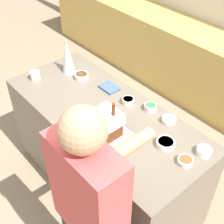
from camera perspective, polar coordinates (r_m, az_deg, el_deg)
ground_plane at (r=3.15m, az=-1.35°, el=-12.88°), size 12.00×12.00×0.00m
back_cabinet_block at (r=3.93m, az=19.41°, el=5.83°), size 6.00×0.60×0.89m
kitchen_island at (r=2.80m, az=-1.50°, el=-7.13°), size 1.81×0.78×0.93m
baking_tray at (r=2.27m, az=-1.18°, el=-4.13°), size 0.40×0.32×0.01m
gingerbread_house at (r=2.19m, az=-1.20°, el=-2.08°), size 0.20×0.20×0.30m
decorative_tree at (r=2.88m, az=-8.14°, el=10.09°), size 0.12×0.12×0.33m
candy_bowl_near_tray_left at (r=2.40m, az=10.35°, el=-1.44°), size 0.11×0.11×0.04m
candy_bowl_far_right at (r=2.13m, az=13.27°, el=-8.70°), size 0.11×0.11×0.04m
candy_bowl_far_left at (r=2.54m, az=2.94°, el=2.11°), size 0.10×0.10×0.04m
candy_bowl_near_tray_right at (r=2.84m, az=-5.61°, el=6.61°), size 0.12×0.12×0.05m
candy_bowl_center_rear at (r=2.21m, az=9.77°, el=-5.62°), size 0.13×0.13×0.04m
candy_bowl_behind_tray at (r=2.49m, az=7.05°, el=0.90°), size 0.10×0.10×0.05m
candy_bowl_front_corner at (r=2.21m, az=16.47°, el=-6.87°), size 0.10×0.10×0.05m
cookbook at (r=2.71m, az=-0.49°, el=4.47°), size 0.16×0.12×0.02m
mug at (r=2.89m, az=-13.88°, el=6.47°), size 0.09×0.09×0.08m
person at (r=1.90m, az=-3.89°, el=-19.09°), size 0.45×0.56×1.71m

